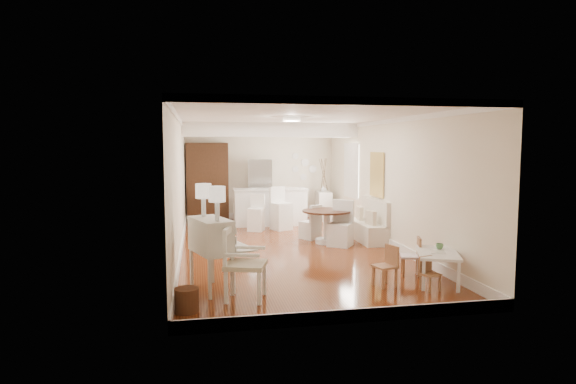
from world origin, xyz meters
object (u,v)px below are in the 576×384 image
object	(u,v)px
dining_table	(327,227)
breakfast_counter	(270,207)
wicker_basket	(187,300)
slip_chair_near	(340,223)
kids_chair_a	(385,266)
bar_stool_right	(281,208)
sideboard	(323,205)
slip_chair_far	(310,222)
kids_table	(437,268)
secretary_bureau	(211,255)
kids_chair_c	(430,274)
bar_stool_left	(256,213)
pantry_cabinet	(207,182)
gustavian_armchair	(246,263)
kids_chair_b	(411,256)
fridge	(272,190)

from	to	relation	value
dining_table	breakfast_counter	size ratio (longest dim) A/B	0.54
wicker_basket	slip_chair_near	bearing A→B (deg)	48.88
kids_chair_a	dining_table	size ratio (longest dim) A/B	0.59
bar_stool_right	sideboard	bearing A→B (deg)	20.65
kids_chair_a	slip_chair_far	size ratio (longest dim) A/B	0.80
kids_table	breakfast_counter	size ratio (longest dim) A/B	0.50
secretary_bureau	kids_chair_a	world-z (taller)	secretary_bureau
kids_chair_a	bar_stool_right	size ratio (longest dim) A/B	0.58
bar_stool_right	kids_table	bearing A→B (deg)	-96.86
kids_chair_a	bar_stool_right	distance (m)	5.45
kids_chair_c	bar_stool_right	size ratio (longest dim) A/B	0.47
bar_stool_left	pantry_cabinet	size ratio (longest dim) A/B	0.41
gustavian_armchair	kids_table	world-z (taller)	gustavian_armchair
secretary_bureau	pantry_cabinet	size ratio (longest dim) A/B	0.49
kids_table	kids_chair_b	world-z (taller)	kids_chair_b
secretary_bureau	kids_chair_a	distance (m)	2.73
pantry_cabinet	fridge	distance (m)	1.92
slip_chair_far	breakfast_counter	size ratio (longest dim) A/B	0.40
gustavian_armchair	kids_table	size ratio (longest dim) A/B	1.02
sideboard	kids_chair_b	bearing A→B (deg)	-85.85
kids_table	bar_stool_right	bearing A→B (deg)	106.73
breakfast_counter	sideboard	bearing A→B (deg)	23.30
pantry_cabinet	kids_table	bearing A→B (deg)	-64.19
secretary_bureau	kids_chair_b	xyz separation A→B (m)	(3.40, 0.29, -0.23)
wicker_basket	bar_stool_right	xyz separation A→B (m)	(2.33, 6.03, 0.40)
kids_chair_c	dining_table	distance (m)	3.84
kids_chair_a	dining_table	bearing A→B (deg)	164.39
gustavian_armchair	sideboard	size ratio (longest dim) A/B	1.18
kids_table	bar_stool_left	size ratio (longest dim) A/B	1.08
bar_stool_left	bar_stool_right	size ratio (longest dim) A/B	0.84
breakfast_counter	bar_stool_right	xyz separation A→B (m)	(0.18, -0.77, 0.05)
wicker_basket	fridge	distance (m)	8.22
secretary_bureau	bar_stool_left	bearing A→B (deg)	55.83
gustavian_armchair	sideboard	distance (m)	7.77
dining_table	pantry_cabinet	distance (m)	4.66
wicker_basket	kids_table	xyz separation A→B (m)	(3.95, 0.64, 0.09)
gustavian_armchair	dining_table	bearing A→B (deg)	-14.30
slip_chair_near	bar_stool_right	world-z (taller)	bar_stool_right
sideboard	kids_chair_c	bearing A→B (deg)	-86.48
kids_chair_a	slip_chair_far	bearing A→B (deg)	167.83
kids_chair_a	kids_chair_c	bearing A→B (deg)	43.64
dining_table	fridge	size ratio (longest dim) A/B	0.62
kids_table	dining_table	world-z (taller)	dining_table
kids_table	slip_chair_far	distance (m)	4.19
bar_stool_left	sideboard	world-z (taller)	bar_stool_left
kids_chair_a	slip_chair_far	distance (m)	4.04
slip_chair_near	bar_stool_left	size ratio (longest dim) A/B	1.06
secretary_bureau	bar_stool_right	bearing A→B (deg)	49.12
bar_stool_left	pantry_cabinet	bearing A→B (deg)	144.77
secretary_bureau	fridge	world-z (taller)	fridge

